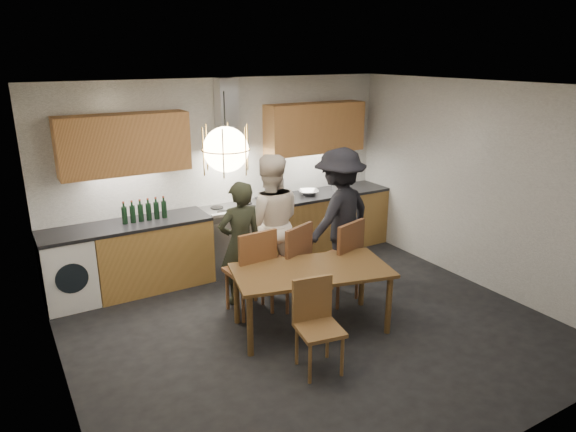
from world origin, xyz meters
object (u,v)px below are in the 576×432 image
chair_back_left (253,267)px  person_mid (270,224)px  person_right (339,216)px  dining_table (312,276)px  wine_bottles (145,210)px  stock_pot (338,186)px  chair_front (316,318)px  mixing_bowl (309,192)px  person_left (240,243)px

chair_back_left → person_mid: person_mid is taller
chair_back_left → person_right: person_right is taller
dining_table → wine_bottles: bearing=135.9°
dining_table → wine_bottles: wine_bottles is taller
stock_pot → person_mid: bearing=-153.5°
chair_front → wine_bottles: (-0.87, 2.58, 0.53)m
mixing_bowl → stock_pot: size_ratio=1.61×
dining_table → chair_front: bearing=-105.6°
chair_front → mixing_bowl: 3.04m
chair_back_left → person_mid: (0.50, 0.53, 0.28)m
chair_front → chair_back_left: bearing=102.2°
chair_front → stock_pot: bearing=60.4°
chair_front → stock_pot: size_ratio=4.80×
person_left → person_mid: person_mid is taller
chair_front → person_right: (1.35, 1.52, 0.38)m
person_left → chair_back_left: bearing=86.7°
stock_pot → wine_bottles: bearing=179.8°
person_mid → wine_bottles: (-1.32, 0.84, 0.16)m
person_left → person_mid: 0.51m
person_mid → chair_front: bearing=97.1°
person_right → chair_back_left: bearing=-5.0°
mixing_bowl → person_left: bearing=-148.4°
dining_table → stock_pot: bearing=61.9°
person_mid → wine_bottles: bearing=-10.7°
person_right → mixing_bowl: person_right is taller
person_mid → mixing_bowl: 1.38m
stock_pot → wine_bottles: (-2.97, 0.01, 0.08)m
stock_pot → chair_back_left: bearing=-147.8°
person_right → dining_table: bearing=24.5°
dining_table → stock_pot: (1.75, 1.94, 0.34)m
person_left → chair_front: bearing=91.9°
person_mid → chair_back_left: bearing=68.1°
mixing_bowl → wine_bottles: bearing=179.8°
dining_table → mixing_bowl: (1.21, 1.94, 0.31)m
chair_back_left → wine_bottles: 1.65m
chair_front → person_left: size_ratio=0.59×
dining_table → mixing_bowl: 2.31m
dining_table → stock_pot: size_ratio=9.78×
chair_back_left → chair_front: bearing=89.1°
dining_table → wine_bottles: size_ratio=3.22×
chair_back_left → mixing_bowl: bearing=-143.4°
dining_table → chair_back_left: chair_back_left is taller
mixing_bowl → stock_pot: bearing=-0.2°
person_left → wine_bottles: bearing=-48.3°
chair_front → person_right: size_ratio=0.50×
chair_back_left → person_left: bearing=-97.8°
chair_front → wine_bottles: size_ratio=1.58×
chair_back_left → mixing_bowl: chair_back_left is taller
person_mid → mixing_bowl: size_ratio=5.87×
person_left → mixing_bowl: 1.87m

